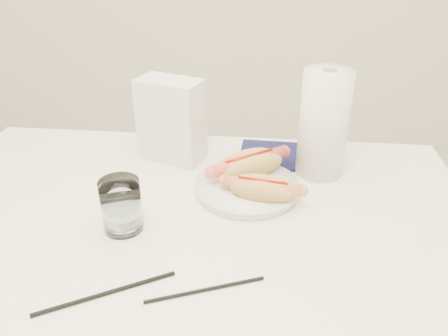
# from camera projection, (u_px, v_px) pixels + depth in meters

# --- Properties ---
(table) EXTENTS (1.20, 0.80, 0.75)m
(table) POSITION_uv_depth(u_px,v_px,m) (187.00, 241.00, 0.95)
(table) COLOR white
(table) RESTS_ON ground
(plate) EXTENTS (0.26, 0.26, 0.02)m
(plate) POSITION_uv_depth(u_px,v_px,m) (247.00, 189.00, 1.00)
(plate) COLOR white
(plate) RESTS_ON table
(hotdog_left) EXTENTS (0.18, 0.16, 0.05)m
(hotdog_left) POSITION_uv_depth(u_px,v_px,m) (249.00, 165.00, 1.02)
(hotdog_left) COLOR tan
(hotdog_left) RESTS_ON plate
(hotdog_right) EXTENTS (0.17, 0.09, 0.05)m
(hotdog_right) POSITION_uv_depth(u_px,v_px,m) (262.00, 188.00, 0.94)
(hotdog_right) COLOR tan
(hotdog_right) RESTS_ON plate
(water_glass) EXTENTS (0.08, 0.08, 0.11)m
(water_glass) POSITION_uv_depth(u_px,v_px,m) (121.00, 206.00, 0.86)
(water_glass) COLOR silver
(water_glass) RESTS_ON table
(chopstick_near) EXTENTS (0.20, 0.12, 0.01)m
(chopstick_near) POSITION_uv_depth(u_px,v_px,m) (106.00, 293.00, 0.73)
(chopstick_near) COLOR black
(chopstick_near) RESTS_ON table
(chopstick_far) EXTENTS (0.19, 0.08, 0.01)m
(chopstick_far) POSITION_uv_depth(u_px,v_px,m) (205.00, 290.00, 0.73)
(chopstick_far) COLOR black
(chopstick_far) RESTS_ON table
(napkin_box) EXTENTS (0.17, 0.13, 0.20)m
(napkin_box) POSITION_uv_depth(u_px,v_px,m) (171.00, 120.00, 1.10)
(napkin_box) COLOR silver
(napkin_box) RESTS_ON table
(navy_napkin) EXTENTS (0.16, 0.16, 0.01)m
(navy_napkin) POSITION_uv_depth(u_px,v_px,m) (270.00, 155.00, 1.15)
(navy_napkin) COLOR #121439
(navy_napkin) RESTS_ON table
(paper_towel_roll) EXTENTS (0.15, 0.15, 0.25)m
(paper_towel_roll) POSITION_uv_depth(u_px,v_px,m) (324.00, 124.00, 1.02)
(paper_towel_roll) COLOR white
(paper_towel_roll) RESTS_ON table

